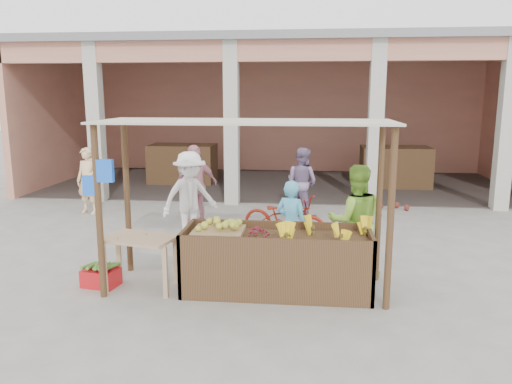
# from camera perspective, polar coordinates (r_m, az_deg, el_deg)

# --- Properties ---
(ground) EXTENTS (60.00, 60.00, 0.00)m
(ground) POSITION_cam_1_polar(r_m,az_deg,el_deg) (7.24, -1.67, -11.05)
(ground) COLOR slate
(ground) RESTS_ON ground
(market_building) EXTENTS (14.40, 6.40, 4.20)m
(market_building) POSITION_cam_1_polar(r_m,az_deg,el_deg) (15.60, 2.96, 10.97)
(market_building) COLOR tan
(market_building) RESTS_ON ground
(fruit_stall) EXTENTS (2.60, 0.95, 0.80)m
(fruit_stall) POSITION_cam_1_polar(r_m,az_deg,el_deg) (7.06, 2.38, -8.20)
(fruit_stall) COLOR #503720
(fruit_stall) RESTS_ON ground
(stall_awning) EXTENTS (4.09, 1.35, 2.39)m
(stall_awning) POSITION_cam_1_polar(r_m,az_deg,el_deg) (6.81, -1.81, 4.74)
(stall_awning) COLOR #503720
(stall_awning) RESTS_ON ground
(banana_heap) EXTENTS (1.23, 0.67, 0.22)m
(banana_heap) POSITION_cam_1_polar(r_m,az_deg,el_deg) (6.86, 7.83, -4.38)
(banana_heap) COLOR yellow
(banana_heap) RESTS_ON fruit_stall
(melon_tray) EXTENTS (0.71, 0.61, 0.19)m
(melon_tray) POSITION_cam_1_polar(r_m,az_deg,el_deg) (7.06, -4.31, -4.05)
(melon_tray) COLOR #9C7B50
(melon_tray) RESTS_ON fruit_stall
(berry_heap) EXTENTS (0.39, 0.32, 0.13)m
(berry_heap) POSITION_cam_1_polar(r_m,az_deg,el_deg) (6.93, 0.15, -4.53)
(berry_heap) COLOR maroon
(berry_heap) RESTS_ON fruit_stall
(side_table) EXTENTS (1.07, 0.83, 0.77)m
(side_table) POSITION_cam_1_polar(r_m,az_deg,el_deg) (7.22, -13.09, -6.07)
(side_table) COLOR tan
(side_table) RESTS_ON ground
(papaya_pile) EXTENTS (0.77, 0.44, 0.22)m
(papaya_pile) POSITION_cam_1_polar(r_m,az_deg,el_deg) (7.15, -13.18, -4.18)
(papaya_pile) COLOR #528D2E
(papaya_pile) RESTS_ON side_table
(red_crate) EXTENTS (0.54, 0.43, 0.25)m
(red_crate) POSITION_cam_1_polar(r_m,az_deg,el_deg) (7.66, -17.29, -9.31)
(red_crate) COLOR red
(red_crate) RESTS_ON ground
(plantain_bundle) EXTENTS (0.40, 0.28, 0.08)m
(plantain_bundle) POSITION_cam_1_polar(r_m,az_deg,el_deg) (7.60, -17.36, -8.13)
(plantain_bundle) COLOR #4E802E
(plantain_bundle) RESTS_ON red_crate
(produce_sacks) EXTENTS (1.06, 0.79, 0.64)m
(produce_sacks) POSITION_cam_1_polar(r_m,az_deg,el_deg) (12.37, 15.52, -0.55)
(produce_sacks) COLOR maroon
(produce_sacks) RESTS_ON ground
(vendor_blue) EXTENTS (0.69, 0.62, 1.52)m
(vendor_blue) POSITION_cam_1_polar(r_m,az_deg,el_deg) (7.88, 4.06, -3.40)
(vendor_blue) COLOR #56C3F0
(vendor_blue) RESTS_ON ground
(vendor_green) EXTENTS (0.91, 0.58, 1.81)m
(vendor_green) POSITION_cam_1_polar(r_m,az_deg,el_deg) (7.64, 11.28, -2.96)
(vendor_green) COLOR #89C43C
(vendor_green) RESTS_ON ground
(motorcycle) EXTENTS (1.29, 1.90, 0.94)m
(motorcycle) POSITION_cam_1_polar(r_m,az_deg,el_deg) (9.31, 3.33, -2.97)
(motorcycle) COLOR maroon
(motorcycle) RESTS_ON ground
(shopper_a) EXTENTS (1.30, 1.19, 1.84)m
(shopper_a) POSITION_cam_1_polar(r_m,az_deg,el_deg) (9.33, -7.57, -0.18)
(shopper_a) COLOR white
(shopper_a) RESTS_ON ground
(shopper_b) EXTENTS (1.17, 1.14, 1.82)m
(shopper_b) POSITION_cam_1_polar(r_m,az_deg,el_deg) (10.53, -6.90, 1.06)
(shopper_b) COLOR #CC8696
(shopper_b) RESTS_ON ground
(shopper_e) EXTENTS (0.68, 0.58, 1.61)m
(shopper_e) POSITION_cam_1_polar(r_m,az_deg,el_deg) (12.14, -18.69, 1.37)
(shopper_e) COLOR #F6C78E
(shopper_e) RESTS_ON ground
(shopper_f) EXTENTS (0.96, 0.87, 1.72)m
(shopper_f) POSITION_cam_1_polar(r_m,az_deg,el_deg) (11.27, 5.26, 1.49)
(shopper_f) COLOR slate
(shopper_f) RESTS_ON ground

